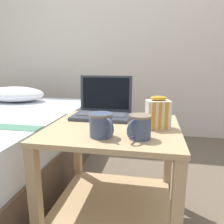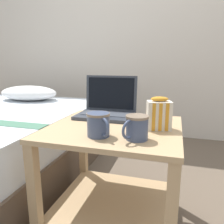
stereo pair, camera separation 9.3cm
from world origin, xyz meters
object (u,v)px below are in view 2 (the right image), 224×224
(mug_front_right, at_px, (99,124))
(cell_phone, at_px, (151,118))
(snack_bag, at_px, (159,114))
(mug_front_left, at_px, (136,126))
(laptop, at_px, (107,108))

(mug_front_right, bearing_deg, cell_phone, 63.43)
(mug_front_right, relative_size, snack_bag, 0.77)
(mug_front_left, xyz_separation_m, snack_bag, (0.07, 0.16, 0.02))
(laptop, height_order, mug_front_right, laptop)
(laptop, bearing_deg, mug_front_left, -56.19)
(laptop, bearing_deg, cell_phone, 2.11)
(laptop, xyz_separation_m, snack_bag, (0.30, -0.18, 0.02))
(mug_front_left, xyz_separation_m, mug_front_right, (-0.16, -0.01, 0.00))
(snack_bag, relative_size, cell_phone, 0.91)
(mug_front_right, height_order, cell_phone, mug_front_right)
(snack_bag, bearing_deg, laptop, 149.24)
(snack_bag, bearing_deg, mug_front_left, -114.42)
(laptop, height_order, cell_phone, laptop)
(snack_bag, bearing_deg, mug_front_right, -143.97)
(mug_front_left, height_order, mug_front_right, mug_front_right)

